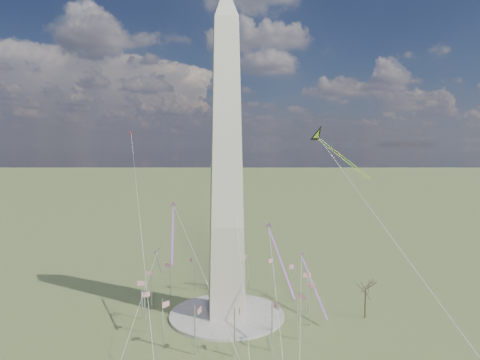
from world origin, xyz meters
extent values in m
plane|color=#51572B|center=(0.00, 0.00, 0.00)|extent=(2000.00, 2000.00, 0.00)
cylinder|color=#B4AEA5|center=(0.00, 0.00, 0.40)|extent=(36.00, 36.00, 0.80)
pyramid|color=beige|center=(0.00, 0.00, 95.80)|extent=(9.90, 9.90, 10.00)
cylinder|color=silver|center=(26.00, 0.00, 6.50)|extent=(0.36, 0.36, 13.00)
cube|color=#B3171B|center=(26.00, 1.30, 11.80)|extent=(2.40, 0.08, 1.50)
cylinder|color=silver|center=(24.02, 9.95, 6.50)|extent=(0.36, 0.36, 13.00)
cube|color=#B3171B|center=(23.52, 11.15, 11.80)|extent=(2.25, 0.99, 1.50)
cylinder|color=silver|center=(18.38, 18.38, 6.50)|extent=(0.36, 0.36, 13.00)
cube|color=#B3171B|center=(17.47, 19.30, 11.80)|extent=(1.75, 1.75, 1.50)
cylinder|color=silver|center=(9.95, 24.02, 6.50)|extent=(0.36, 0.36, 13.00)
cube|color=#B3171B|center=(8.75, 24.52, 11.80)|extent=(0.99, 2.25, 1.50)
cylinder|color=silver|center=(0.00, 26.00, 6.50)|extent=(0.36, 0.36, 13.00)
cube|color=#B3171B|center=(-1.30, 26.00, 11.80)|extent=(0.08, 2.40, 1.50)
cylinder|color=silver|center=(-9.95, 24.02, 6.50)|extent=(0.36, 0.36, 13.00)
cube|color=#B3171B|center=(-11.15, 23.52, 11.80)|extent=(0.99, 2.25, 1.50)
cylinder|color=silver|center=(-18.38, 18.38, 6.50)|extent=(0.36, 0.36, 13.00)
cube|color=#B3171B|center=(-19.30, 17.47, 11.80)|extent=(1.75, 1.75, 1.50)
cylinder|color=silver|center=(-24.02, 9.95, 6.50)|extent=(0.36, 0.36, 13.00)
cube|color=#B3171B|center=(-24.52, 8.75, 11.80)|extent=(2.25, 0.99, 1.50)
cylinder|color=silver|center=(-26.00, 0.00, 6.50)|extent=(0.36, 0.36, 13.00)
cube|color=#B3171B|center=(-26.00, -1.30, 11.80)|extent=(2.40, 0.08, 1.50)
cylinder|color=silver|center=(-24.02, -9.95, 6.50)|extent=(0.36, 0.36, 13.00)
cube|color=#B3171B|center=(-23.52, -11.15, 11.80)|extent=(2.25, 0.99, 1.50)
cylinder|color=silver|center=(-18.38, -18.38, 6.50)|extent=(0.36, 0.36, 13.00)
cube|color=#B3171B|center=(-17.47, -19.30, 11.80)|extent=(1.75, 1.75, 1.50)
cylinder|color=silver|center=(-9.95, -24.02, 6.50)|extent=(0.36, 0.36, 13.00)
cube|color=#B3171B|center=(-8.75, -24.52, 11.80)|extent=(0.99, 2.25, 1.50)
cylinder|color=silver|center=(0.00, -26.00, 6.50)|extent=(0.36, 0.36, 13.00)
cube|color=#B3171B|center=(1.30, -26.00, 11.80)|extent=(0.08, 2.40, 1.50)
cylinder|color=silver|center=(9.95, -24.02, 6.50)|extent=(0.36, 0.36, 13.00)
cube|color=#B3171B|center=(11.15, -23.52, 11.80)|extent=(0.99, 2.25, 1.50)
cylinder|color=silver|center=(18.38, -18.38, 6.50)|extent=(0.36, 0.36, 13.00)
cube|color=#B3171B|center=(19.30, -17.47, 11.80)|extent=(1.75, 1.75, 1.50)
cylinder|color=silver|center=(24.02, -9.95, 6.50)|extent=(0.36, 0.36, 13.00)
cube|color=#B3171B|center=(24.52, -8.75, 11.80)|extent=(2.25, 0.99, 1.50)
cylinder|color=#48342C|center=(42.49, -6.21, 4.48)|extent=(0.45, 0.45, 8.96)
cube|color=#E0B30B|center=(37.07, -0.77, 49.41)|extent=(12.61, 12.07, 11.93)
cube|color=#E0B30B|center=(35.56, -2.35, 49.41)|extent=(12.61, 12.07, 11.93)
cube|color=#421973|center=(-21.57, 6.28, 19.88)|extent=(2.16, 3.07, 2.32)
cube|color=red|center=(-21.57, 6.28, 16.06)|extent=(2.28, 2.24, 7.99)
cube|color=red|center=(14.00, -15.33, 21.29)|extent=(3.35, 21.95, 13.81)
cube|color=red|center=(-16.01, -8.37, 28.20)|extent=(1.06, 19.68, 12.32)
cube|color=red|center=(27.59, -1.40, 8.87)|extent=(2.92, 21.03, 13.21)
cube|color=red|center=(-33.53, 36.98, 58.39)|extent=(1.33, 1.96, 1.53)
cube|color=red|center=(-33.53, 36.98, 56.72)|extent=(0.98, 1.20, 3.49)
cube|color=silver|center=(3.44, 44.77, 69.63)|extent=(1.38, 2.17, 1.75)
cube|color=silver|center=(3.44, 44.77, 67.71)|extent=(0.92, 1.45, 4.02)
camera|label=1|loc=(-9.78, -129.75, 53.61)|focal=32.00mm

